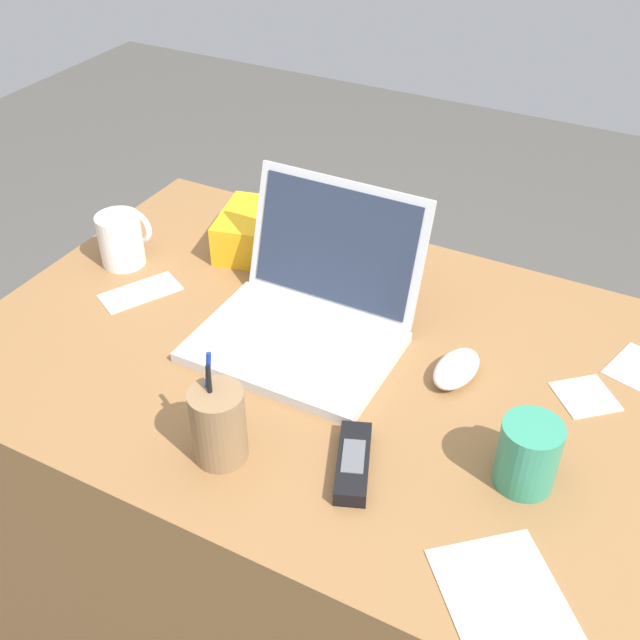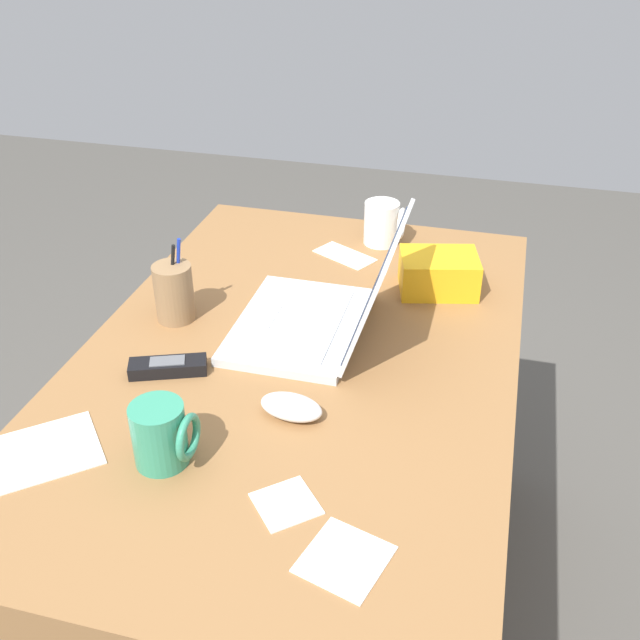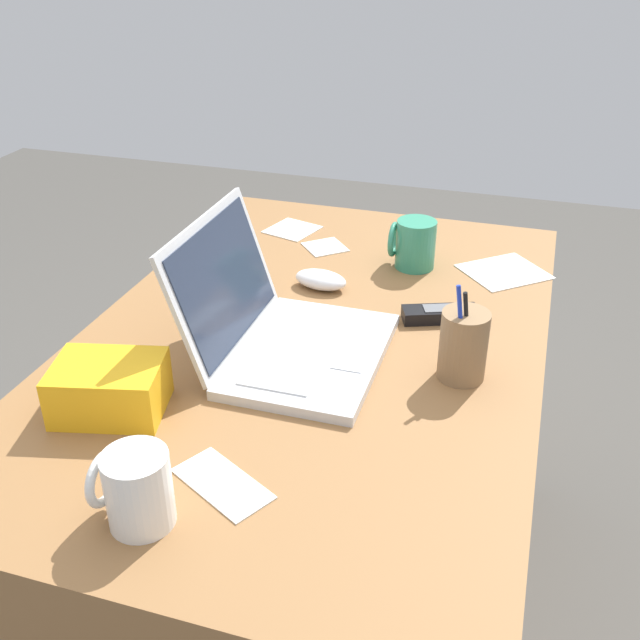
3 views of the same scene
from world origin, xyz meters
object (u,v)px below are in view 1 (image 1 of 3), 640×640
object	(u,v)px
cordless_phone	(353,462)
pen_holder	(218,424)
coffee_mug_white	(529,452)
computer_mouse	(456,369)
coffee_mug_tall	(122,239)
snack_bag	(253,231)
laptop	(308,313)

from	to	relation	value
cordless_phone	pen_holder	xyz separation A→B (m)	(-0.18, -0.06, 0.05)
coffee_mug_white	pen_holder	distance (m)	0.42
computer_mouse	coffee_mug_tall	distance (m)	0.68
snack_bag	coffee_mug_tall	bearing A→B (deg)	-141.32
computer_mouse	coffee_mug_tall	world-z (taller)	coffee_mug_tall
pen_holder	coffee_mug_tall	bearing A→B (deg)	142.92
computer_mouse	pen_holder	size ratio (longest dim) A/B	0.63
computer_mouse	snack_bag	world-z (taller)	snack_bag
coffee_mug_tall	pen_holder	distance (m)	0.56
cordless_phone	pen_holder	bearing A→B (deg)	-160.56
coffee_mug_tall	snack_bag	bearing A→B (deg)	38.68
laptop	snack_bag	xyz separation A→B (m)	(-0.23, 0.19, -0.01)
laptop	coffee_mug_white	bearing A→B (deg)	-19.01
computer_mouse	cordless_phone	bearing A→B (deg)	-96.14
laptop	snack_bag	size ratio (longest dim) A/B	2.03
coffee_mug_white	pen_holder	xyz separation A→B (m)	(-0.39, -0.16, 0.01)
pen_holder	snack_bag	world-z (taller)	pen_holder
computer_mouse	snack_bag	xyz separation A→B (m)	(-0.49, 0.18, 0.02)
coffee_mug_white	snack_bag	xyz separation A→B (m)	(-0.64, 0.34, -0.01)
computer_mouse	coffee_mug_white	xyz separation A→B (m)	(0.15, -0.16, 0.03)
computer_mouse	coffee_mug_tall	size ratio (longest dim) A/B	1.05
laptop	computer_mouse	size ratio (longest dim) A/B	3.03
pen_holder	snack_bag	xyz separation A→B (m)	(-0.25, 0.49, -0.02)
coffee_mug_tall	cordless_phone	distance (m)	0.68
coffee_mug_white	coffee_mug_tall	world-z (taller)	same
laptop	coffee_mug_tall	size ratio (longest dim) A/B	3.19
laptop	pen_holder	xyz separation A→B (m)	(0.02, -0.30, 0.01)
coffee_mug_white	coffee_mug_tall	distance (m)	0.86
computer_mouse	pen_holder	xyz separation A→B (m)	(-0.24, -0.31, 0.04)
computer_mouse	coffee_mug_white	distance (m)	0.22
coffee_mug_white	snack_bag	world-z (taller)	coffee_mug_white
coffee_mug_tall	coffee_mug_white	bearing A→B (deg)	-12.15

